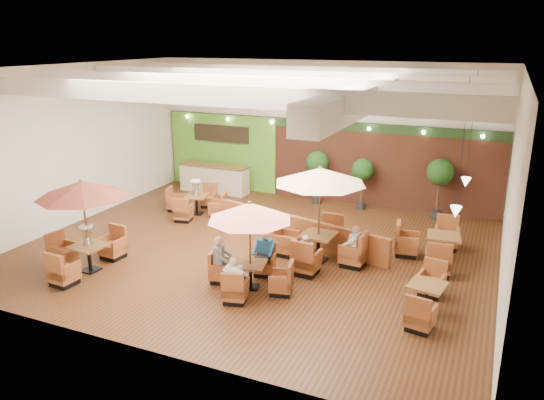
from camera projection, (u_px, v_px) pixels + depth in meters
The scene contains 17 objects.
room at pixel (280, 128), 16.45m from camera, with size 14.04×14.00×5.52m.
service_counter at pixel (214, 179), 22.53m from camera, with size 3.00×0.75×1.18m.
booth_divider at pixel (298, 230), 16.88m from camera, with size 6.38×0.18×0.88m, color brown.
table_0 at pixel (82, 206), 14.48m from camera, with size 2.57×2.65×2.69m.
table_1 at pixel (250, 229), 13.52m from camera, with size 2.43×2.43×2.40m.
table_2 at pixel (320, 198), 15.16m from camera, with size 2.83×2.83×2.87m.
table_3 at pixel (197, 203), 19.74m from camera, with size 2.54×2.54×1.50m.
table_4 at pixel (426, 298), 12.68m from camera, with size 0.94×2.50×0.91m.
table_5 at pixel (432, 247), 15.67m from camera, with size 1.93×2.83×1.04m.
topiary_0 at pixel (317, 165), 20.68m from camera, with size 0.91×0.91×2.11m.
topiary_1 at pixel (363, 172), 20.01m from camera, with size 0.85×0.85×1.97m.
topiary_2 at pixel (440, 175), 18.88m from camera, with size 0.95×0.95×2.21m.
diner_0 at pixel (235, 274), 13.02m from camera, with size 0.40×0.33×0.78m.
diner_1 at pixel (264, 249), 14.55m from camera, with size 0.41×0.34×0.81m.
diner_2 at pixel (221, 255), 14.11m from camera, with size 0.41×0.46×0.84m.
diner_3 at pixel (306, 250), 14.59m from camera, with size 0.36×0.29×0.72m.
diner_4 at pixel (354, 242), 15.10m from camera, with size 0.34×0.40×0.79m.
Camera 1 is at (6.61, -13.89, 6.32)m, focal length 35.00 mm.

